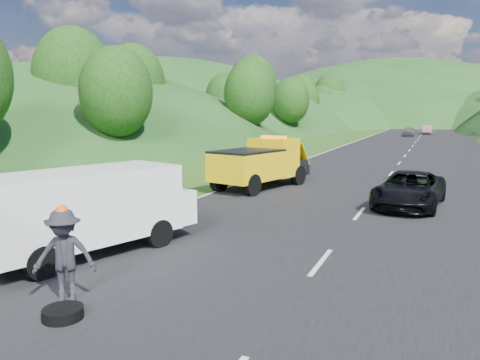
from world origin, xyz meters
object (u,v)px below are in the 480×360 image
at_px(worker, 67,302).
at_px(tow_truck, 261,163).
at_px(suitcase, 133,208).
at_px(spare_tire, 63,320).
at_px(woman, 143,216).
at_px(child, 169,219).
at_px(passing_suv, 409,207).
at_px(white_van, 88,207).

bearing_deg(worker, tow_truck, 64.34).
distance_m(suitcase, spare_tire, 8.33).
xyz_separation_m(woman, child, (1.12, -0.06, 0.00)).
relative_size(child, suitcase, 1.79).
distance_m(woman, spare_tire, 8.39).
bearing_deg(suitcase, worker, -63.94).
relative_size(woman, passing_suv, 0.35).
bearing_deg(spare_tire, white_van, 124.00).
distance_m(child, passing_suv, 9.31).
bearing_deg(suitcase, woman, 36.86).
bearing_deg(child, woman, -129.79).
relative_size(white_van, child, 6.41).
distance_m(tow_truck, passing_suv, 7.32).
bearing_deg(white_van, child, 110.48).
bearing_deg(child, passing_suv, 89.43).
relative_size(tow_truck, passing_suv, 1.25).
bearing_deg(suitcase, passing_suv, 32.12).
relative_size(white_van, suitcase, 11.50).
distance_m(white_van, worker, 3.42).
xyz_separation_m(worker, suitcase, (-3.30, 6.76, 0.29)).
bearing_deg(spare_tire, child, 107.78).
height_order(white_van, child, white_van).
distance_m(white_van, spare_tire, 4.19).
xyz_separation_m(tow_truck, white_van, (-0.43, -11.71, 0.03)).
distance_m(tow_truck, white_van, 11.71).
bearing_deg(woman, white_van, 175.46).
height_order(woman, suitcase, woman).
relative_size(child, passing_suv, 0.21).
bearing_deg(tow_truck, woman, -88.68).
xyz_separation_m(worker, passing_suv, (5.63, 12.37, 0.00)).
xyz_separation_m(white_van, suitcase, (-1.58, 4.08, -0.96)).
distance_m(spare_tire, passing_suv, 13.98).
bearing_deg(suitcase, tow_truck, 75.21).
distance_m(white_van, suitcase, 4.48).
height_order(child, suitcase, suitcase).
bearing_deg(spare_tire, tow_truck, 96.85).
distance_m(tow_truck, worker, 14.49).
bearing_deg(tow_truck, child, -80.24).
height_order(woman, worker, worker).
relative_size(worker, spare_tire, 2.54).
height_order(white_van, suitcase, white_van).
height_order(tow_truck, woman, tow_truck).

